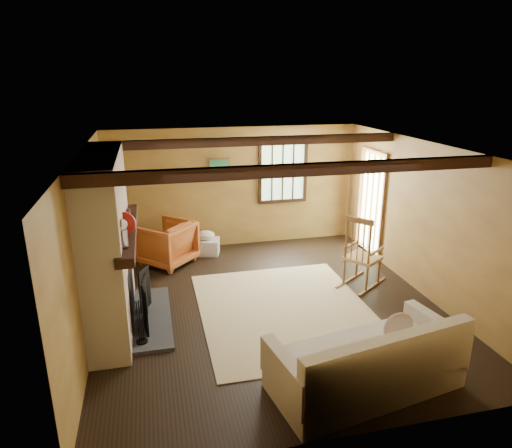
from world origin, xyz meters
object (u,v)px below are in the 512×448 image
object	(u,v)px
rocking_chair	(362,256)
armchair	(166,243)
sofa	(369,366)
fireplace	(110,250)
laundry_basket	(206,247)

from	to	relation	value
rocking_chair	armchair	distance (m)	3.51
rocking_chair	sofa	bearing A→B (deg)	120.95
fireplace	armchair	world-z (taller)	fireplace
rocking_chair	laundry_basket	size ratio (longest dim) A/B	2.46
fireplace	rocking_chair	xyz separation A→B (m)	(3.89, 0.35, -0.59)
rocking_chair	laundry_basket	bearing A→B (deg)	14.18
armchair	rocking_chair	bearing A→B (deg)	105.41
laundry_basket	armchair	bearing A→B (deg)	-157.48
rocking_chair	sofa	world-z (taller)	rocking_chair
rocking_chair	laundry_basket	world-z (taller)	rocking_chair
fireplace	sofa	bearing A→B (deg)	-37.40
fireplace	rocking_chair	world-z (taller)	fireplace
fireplace	laundry_basket	distance (m)	2.97
sofa	laundry_basket	size ratio (longest dim) A/B	4.52
armchair	sofa	bearing A→B (deg)	69.44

